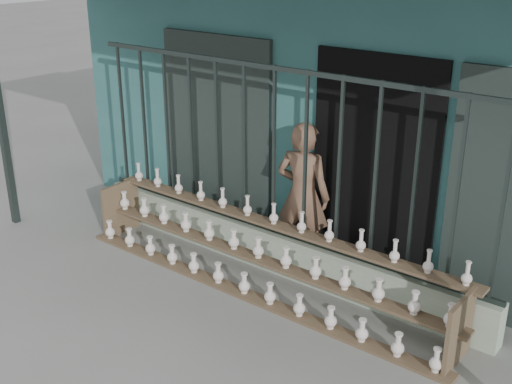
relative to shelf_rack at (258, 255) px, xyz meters
The scene contains 6 objects.
ground 0.96m from the shelf_rack, 97.36° to the right, with size 60.00×60.00×0.00m, color slate.
workshop_building 3.58m from the shelf_rack, 91.88° to the left, with size 7.40×6.60×3.21m.
parapet_wall 0.45m from the shelf_rack, 105.39° to the left, with size 5.00×0.20×0.45m, color #A5B69C.
security_fence 1.08m from the shelf_rack, 105.39° to the left, with size 5.00×0.04×1.80m.
shelf_rack is the anchor object (origin of this frame).
elderly_woman 0.83m from the shelf_rack, 82.80° to the left, with size 0.60×0.40×1.65m, color brown.
Camera 1 is at (3.75, -3.77, 3.41)m, focal length 45.00 mm.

